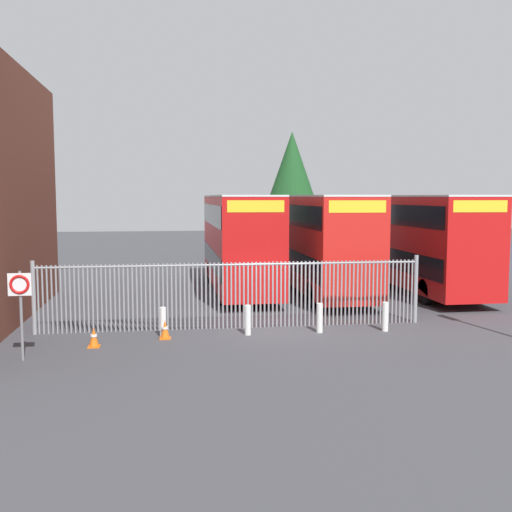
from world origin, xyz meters
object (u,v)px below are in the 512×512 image
(double_decker_bus_near_gate, at_px, (320,240))
(bollard_near_left, at_px, (163,322))
(traffic_cone_by_gate, at_px, (94,337))
(speed_limit_sign_post, at_px, (20,295))
(double_decker_bus_behind_fence_left, at_px, (419,239))
(bollard_far_right, at_px, (385,317))
(bollard_center_front, at_px, (248,320))
(bollard_near_right, at_px, (320,318))
(traffic_cone_mid_forecourt, at_px, (165,330))
(double_decker_bus_behind_fence_right, at_px, (239,239))

(double_decker_bus_near_gate, relative_size, bollard_near_left, 11.38)
(traffic_cone_by_gate, height_order, speed_limit_sign_post, speed_limit_sign_post)
(double_decker_bus_behind_fence_left, height_order, bollard_near_left, double_decker_bus_behind_fence_left)
(bollard_far_right, xyz_separation_m, speed_limit_sign_post, (-10.83, -2.01, 1.30))
(bollard_center_front, relative_size, bollard_far_right, 1.00)
(bollard_center_front, distance_m, bollard_near_right, 2.33)
(traffic_cone_mid_forecourt, relative_size, speed_limit_sign_post, 0.25)
(double_decker_bus_near_gate, height_order, traffic_cone_mid_forecourt, double_decker_bus_near_gate)
(bollard_near_right, bearing_deg, bollard_center_front, 179.96)
(double_decker_bus_near_gate, bearing_deg, double_decker_bus_behind_fence_right, 163.33)
(bollard_near_left, height_order, bollard_near_right, same)
(double_decker_bus_behind_fence_right, height_order, traffic_cone_by_gate, double_decker_bus_behind_fence_right)
(double_decker_bus_behind_fence_left, bearing_deg, bollard_far_right, -119.90)
(bollard_center_front, relative_size, speed_limit_sign_post, 0.40)
(double_decker_bus_behind_fence_right, bearing_deg, bollard_center_front, -94.90)
(traffic_cone_by_gate, bearing_deg, speed_limit_sign_post, -144.98)
(double_decker_bus_behind_fence_left, relative_size, bollard_near_right, 11.38)
(bollard_near_left, xyz_separation_m, speed_limit_sign_post, (-3.69, -2.14, 1.30))
(bollard_near_left, distance_m, speed_limit_sign_post, 4.46)
(bollard_near_left, height_order, traffic_cone_by_gate, bollard_near_left)
(double_decker_bus_behind_fence_right, height_order, traffic_cone_mid_forecourt, double_decker_bus_behind_fence_right)
(traffic_cone_mid_forecourt, bearing_deg, speed_limit_sign_post, -152.66)
(double_decker_bus_near_gate, relative_size, traffic_cone_by_gate, 18.32)
(bollard_near_left, relative_size, bollard_near_right, 1.00)
(bollard_far_right, distance_m, traffic_cone_by_gate, 9.15)
(bollard_center_front, xyz_separation_m, speed_limit_sign_post, (-6.34, -2.10, 1.30))
(bollard_near_right, xyz_separation_m, speed_limit_sign_post, (-8.66, -2.10, 1.30))
(traffic_cone_by_gate, bearing_deg, double_decker_bus_behind_fence_left, 32.22)
(double_decker_bus_near_gate, height_order, speed_limit_sign_post, double_decker_bus_near_gate)
(bollard_near_left, distance_m, traffic_cone_mid_forecourt, 0.28)
(bollard_near_left, height_order, bollard_center_front, same)
(traffic_cone_by_gate, relative_size, speed_limit_sign_post, 0.25)
(bollard_near_right, relative_size, bollard_far_right, 1.00)
(double_decker_bus_behind_fence_left, height_order, traffic_cone_by_gate, double_decker_bus_behind_fence_left)
(double_decker_bus_behind_fence_left, relative_size, bollard_center_front, 11.38)
(double_decker_bus_near_gate, relative_size, double_decker_bus_behind_fence_left, 1.00)
(double_decker_bus_near_gate, distance_m, speed_limit_sign_post, 14.51)
(traffic_cone_mid_forecourt, xyz_separation_m, speed_limit_sign_post, (-3.75, -1.94, 1.49))
(bollard_near_left, distance_m, bollard_far_right, 7.14)
(bollard_center_front, relative_size, traffic_cone_mid_forecourt, 1.61)
(bollard_near_left, bearing_deg, double_decker_bus_behind_fence_left, 33.30)
(double_decker_bus_behind_fence_left, distance_m, traffic_cone_by_gate, 16.18)
(speed_limit_sign_post, bearing_deg, bollard_near_left, 30.07)
(double_decker_bus_near_gate, xyz_separation_m, traffic_cone_by_gate, (-8.91, -8.65, -2.13))
(bollard_near_left, relative_size, traffic_cone_mid_forecourt, 1.61)
(bollard_near_left, height_order, bollard_far_right, same)
(traffic_cone_mid_forecourt, distance_m, speed_limit_sign_post, 4.48)
(bollard_center_front, relative_size, traffic_cone_by_gate, 1.61)
(double_decker_bus_behind_fence_right, relative_size, bollard_far_right, 11.38)
(double_decker_bus_near_gate, bearing_deg, double_decker_bus_behind_fence_left, -1.28)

